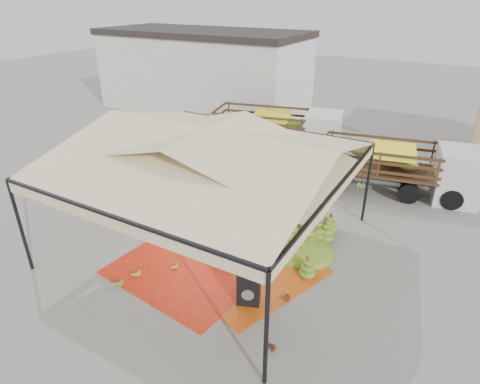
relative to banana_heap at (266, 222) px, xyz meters
The scene contains 17 objects.
ground 1.94m from the banana_heap, 140.13° to the right, with size 90.00×90.00×0.00m, color slate.
canopy_tent 3.28m from the banana_heap, 140.13° to the right, with size 8.10×8.10×4.00m.
building_white 17.30m from the banana_heap, 131.70° to the left, with size 14.30×6.30×5.40m.
tarp_left 2.92m from the banana_heap, 116.11° to the right, with size 4.25×4.05×0.01m, color red.
tarp_right 2.00m from the banana_heap, 80.20° to the right, with size 3.67×3.85×0.01m, color #CB4A13.
banana_heap is the anchor object (origin of this frame).
hand_yellow_a 3.47m from the banana_heap, 119.86° to the right, with size 0.44×0.36×0.20m, color gold.
hand_yellow_b 4.58m from the banana_heap, 123.00° to the right, with size 0.48×0.39×0.22m, color gold.
hand_red_a 3.17m from the banana_heap, 54.12° to the right, with size 0.45×0.37×0.21m, color #592214.
hand_red_b 4.94m from the banana_heap, 62.36° to the right, with size 0.41×0.33×0.19m, color #592214.
hand_green 5.15m from the banana_heap, 120.83° to the right, with size 0.50×0.41×0.23m, color #456F17.
hanging_bunches 2.15m from the banana_heap, 11.85° to the left, with size 4.74×0.24×0.20m.
speaker_stack 3.28m from the banana_heap, 71.45° to the right, with size 0.77×0.73×1.69m.
banana_leaves 4.51m from the banana_heap, 160.17° to the right, with size 0.96×1.36×3.70m, color #28691C, non-canonical shape.
vendor 2.75m from the banana_heap, 95.75° to the left, with size 0.70×0.46×1.91m, color gray.
truck_left 8.53m from the banana_heap, 111.23° to the left, with size 6.77×3.61×2.21m.
truck_right 6.88m from the banana_heap, 60.68° to the left, with size 6.44×3.25×2.11m.
Camera 1 is at (6.53, -9.42, 7.60)m, focal length 30.00 mm.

